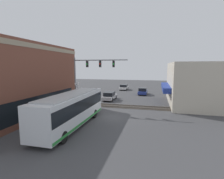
{
  "coord_description": "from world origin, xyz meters",
  "views": [
    {
      "loc": [
        -19.73,
        -5.3,
        6.02
      ],
      "look_at": [
        5.36,
        1.03,
        2.64
      ],
      "focal_mm": 28.0,
      "sensor_mm": 36.0,
      "label": 1
    }
  ],
  "objects_px": {
    "city_bus": "(72,108)",
    "parked_car_white": "(124,87)",
    "crossing_signal": "(77,93)",
    "parked_car_silver": "(110,96)",
    "pedestrian_at_crossing": "(81,103)",
    "parked_car_blue": "(143,91)"
  },
  "relations": [
    {
      "from": "parked_car_blue",
      "to": "parked_car_silver",
      "type": "bearing_deg",
      "value": 145.29
    },
    {
      "from": "parked_car_silver",
      "to": "parked_car_blue",
      "type": "bearing_deg",
      "value": -34.71
    },
    {
      "from": "parked_car_silver",
      "to": "parked_car_white",
      "type": "relative_size",
      "value": 1.11
    },
    {
      "from": "city_bus",
      "to": "parked_car_white",
      "type": "distance_m",
      "value": 29.37
    },
    {
      "from": "parked_car_silver",
      "to": "pedestrian_at_crossing",
      "type": "height_order",
      "value": "pedestrian_at_crossing"
    },
    {
      "from": "crossing_signal",
      "to": "parked_car_blue",
      "type": "bearing_deg",
      "value": -28.99
    },
    {
      "from": "city_bus",
      "to": "crossing_signal",
      "type": "height_order",
      "value": "crossing_signal"
    },
    {
      "from": "city_bus",
      "to": "crossing_signal",
      "type": "distance_m",
      "value": 8.03
    },
    {
      "from": "city_bus",
      "to": "parked_car_blue",
      "type": "bearing_deg",
      "value": -13.47
    },
    {
      "from": "parked_car_white",
      "to": "pedestrian_at_crossing",
      "type": "xyz_separation_m",
      "value": [
        -22.39,
        2.14,
        0.17
      ]
    },
    {
      "from": "parked_car_silver",
      "to": "pedestrian_at_crossing",
      "type": "relative_size",
      "value": 2.84
    },
    {
      "from": "pedestrian_at_crossing",
      "to": "parked_car_white",
      "type": "bearing_deg",
      "value": -5.47
    },
    {
      "from": "crossing_signal",
      "to": "parked_car_white",
      "type": "height_order",
      "value": "crossing_signal"
    },
    {
      "from": "city_bus",
      "to": "parked_car_white",
      "type": "relative_size",
      "value": 2.65
    },
    {
      "from": "city_bus",
      "to": "parked_car_silver",
      "type": "bearing_deg",
      "value": 0.0
    },
    {
      "from": "parked_car_silver",
      "to": "parked_car_blue",
      "type": "relative_size",
      "value": 1.11
    },
    {
      "from": "city_bus",
      "to": "pedestrian_at_crossing",
      "type": "height_order",
      "value": "city_bus"
    },
    {
      "from": "parked_car_blue",
      "to": "pedestrian_at_crossing",
      "type": "distance_m",
      "value": 17.31
    },
    {
      "from": "crossing_signal",
      "to": "parked_car_silver",
      "type": "bearing_deg",
      "value": -22.09
    },
    {
      "from": "parked_car_white",
      "to": "crossing_signal",
      "type": "bearing_deg",
      "value": 172.3
    },
    {
      "from": "crossing_signal",
      "to": "parked_car_white",
      "type": "relative_size",
      "value": 0.9
    },
    {
      "from": "parked_car_white",
      "to": "pedestrian_at_crossing",
      "type": "relative_size",
      "value": 2.57
    }
  ]
}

